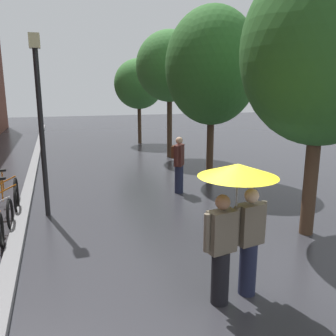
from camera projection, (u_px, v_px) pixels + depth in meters
The scene contains 9 objects.
ground_plane at pixel (221, 288), 5.38m from camera, with size 80.00×80.00×0.00m, color #2D2D33.
kerb_strip at pixel (33, 167), 13.65m from camera, with size 0.30×36.00×0.12m, color slate.
street_tree_0 at pixel (323, 51), 6.65m from camera, with size 3.17×3.17×5.63m.
street_tree_1 at pixel (212, 67), 11.30m from camera, with size 3.10×3.10×5.71m.
street_tree_2 at pixel (170, 67), 15.23m from camera, with size 2.98×2.98×5.64m.
street_tree_3 at pixel (139, 84), 19.67m from camera, with size 2.81×2.81×4.83m.
couple_under_umbrella at pixel (237, 211), 4.86m from camera, with size 1.12×1.12×2.04m.
street_lamp_post at pixel (40, 114), 8.03m from camera, with size 0.24×0.24×4.27m.
pedestrian_walking_midground at pixel (179, 163), 10.27m from camera, with size 0.45×0.50×1.70m.
Camera 1 is at (-2.31, -4.33, 3.01)m, focal length 36.85 mm.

